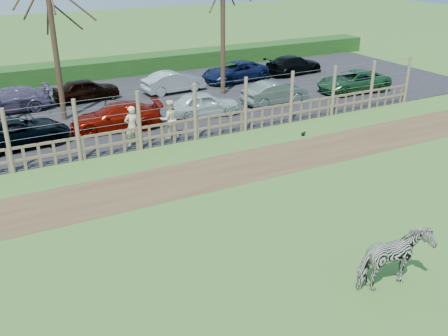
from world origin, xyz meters
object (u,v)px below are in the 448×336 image
car_2 (17,133)px  car_6 (353,81)px  crow (303,134)px  car_4 (204,104)px  car_11 (174,82)px  car_13 (294,65)px  car_12 (235,72)px  zebra (394,260)px  visitor_b (170,119)px  car_10 (86,90)px  visitor_a (132,126)px  car_5 (275,93)px  car_9 (8,100)px  tree_mid (51,17)px  car_3 (116,117)px

car_2 → car_6: size_ratio=1.00×
crow → car_4: size_ratio=0.07×
car_4 → car_2: bearing=97.1°
car_11 → car_13: (8.81, 0.57, 0.00)m
car_4 → car_12: size_ratio=0.82×
zebra → visitor_b: (-0.84, 12.28, 0.12)m
car_10 → car_4: bearing=-145.0°
visitor_b → car_2: bearing=-14.3°
visitor_b → crow: (5.40, -2.41, -0.81)m
crow → visitor_a: bearing=162.1°
zebra → crow: (4.57, 9.87, -0.70)m
zebra → car_5: bearing=-21.6°
visitor_b → car_10: (-1.77, 7.65, -0.26)m
zebra → car_12: 21.01m
visitor_b → car_13: size_ratio=0.42×
car_9 → car_11: same height
tree_mid → car_13: (15.48, 2.73, -4.23)m
car_11 → car_12: size_ratio=0.84×
zebra → visitor_b: bearing=5.1°
car_2 → car_5: same height
visitor_a → car_10: visitor_a is taller
visitor_b → car_6: size_ratio=0.40×
car_3 → car_12: size_ratio=0.96×
visitor_b → car_10: 7.85m
tree_mid → car_12: size_ratio=1.58×
car_9 → car_4: bearing=59.8°
car_2 → car_11: (9.13, 4.98, 0.00)m
car_13 → car_9: bearing=83.2°
zebra → car_11: 19.45m
car_10 → car_11: 4.91m
crow → car_5: car_5 is taller
zebra → car_4: zebra is taller
car_12 → car_6: bearing=35.6°
tree_mid → visitor_b: tree_mid is taller
crow → car_3: 8.52m
car_2 → car_3: size_ratio=1.04×
car_9 → car_13: (17.68, 0.18, 0.00)m
zebra → car_12: zebra is taller
car_10 → crow: bearing=-149.3°
zebra → visitor_a: bearing=13.1°
zebra → visitor_b: size_ratio=1.08×
car_10 → car_11: size_ratio=0.97×
car_9 → crow: bearing=49.9°
visitor_a → zebra: bearing=98.2°
car_4 → car_5: same height
car_9 → car_13: 17.68m
car_5 → car_6: same height
car_12 → car_10: bearing=-96.4°
tree_mid → car_12: 12.16m
car_5 → car_3: bearing=89.0°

